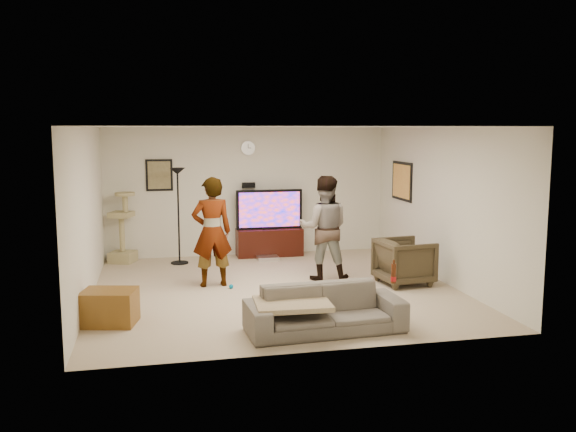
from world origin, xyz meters
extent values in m
cube|color=tan|center=(0.00, 0.00, -0.01)|extent=(5.50, 5.50, 0.02)
cube|color=silver|center=(0.00, 0.00, 2.51)|extent=(5.50, 5.50, 0.02)
cube|color=silver|center=(0.00, 2.75, 1.25)|extent=(5.50, 0.04, 2.50)
cube|color=silver|center=(0.00, -2.75, 1.25)|extent=(5.50, 0.04, 2.50)
cube|color=silver|center=(-2.75, 0.00, 1.25)|extent=(0.04, 5.50, 2.50)
cube|color=silver|center=(2.75, 0.00, 1.25)|extent=(0.04, 5.50, 2.50)
cylinder|color=silver|center=(0.00, 2.72, 2.10)|extent=(0.26, 0.04, 0.26)
cube|color=black|center=(0.00, 2.69, 1.38)|extent=(0.25, 0.10, 0.10)
cube|color=olive|center=(-1.70, 2.73, 1.60)|extent=(0.42, 0.03, 0.52)
cube|color=#F2A349|center=(2.73, 1.60, 1.50)|extent=(0.03, 0.78, 0.62)
cube|color=black|center=(0.37, 2.50, 0.27)|extent=(1.28, 0.45, 0.53)
cube|color=silver|center=(0.27, 2.11, 0.04)|extent=(0.40, 0.30, 0.07)
cube|color=black|center=(0.37, 2.50, 0.92)|extent=(1.29, 0.08, 0.77)
cube|color=red|center=(0.37, 2.46, 0.92)|extent=(1.19, 0.01, 0.67)
cylinder|color=black|center=(-1.38, 2.16, 0.88)|extent=(0.32, 0.32, 1.76)
cube|color=tan|center=(-2.41, 2.50, 0.66)|extent=(0.55, 0.55, 1.32)
imported|color=#A3A3A6|center=(-0.93, 0.41, 0.87)|extent=(0.67, 0.47, 1.73)
imported|color=#1E557B|center=(0.90, 0.43, 0.86)|extent=(0.97, 0.84, 1.72)
imported|color=#625A50|center=(0.20, -2.10, 0.28)|extent=(1.96, 0.85, 0.56)
cube|color=tan|center=(-0.21, -2.10, 0.38)|extent=(0.93, 0.75, 0.06)
cylinder|color=#481C09|center=(1.09, -2.10, 0.69)|extent=(0.06, 0.06, 0.25)
imported|color=#372E1D|center=(2.08, -0.12, 0.37)|extent=(0.89, 0.87, 0.73)
cube|color=brown|center=(-2.40, -1.24, 0.22)|extent=(0.76, 0.63, 0.44)
sphere|color=#016A98|center=(-0.67, 0.17, 0.03)|extent=(0.07, 0.07, 0.07)
camera|label=1|loc=(-1.79, -9.08, 2.47)|focal=38.16mm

